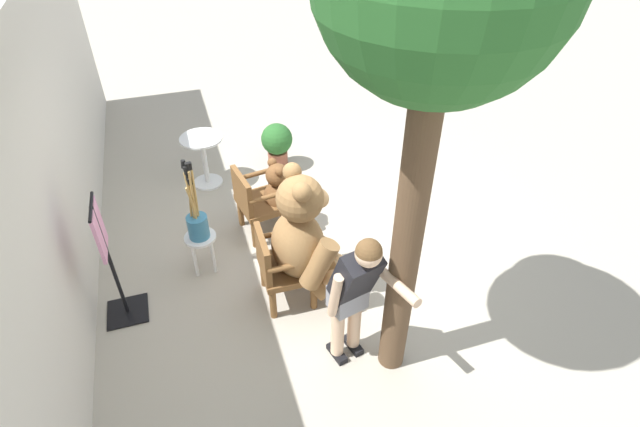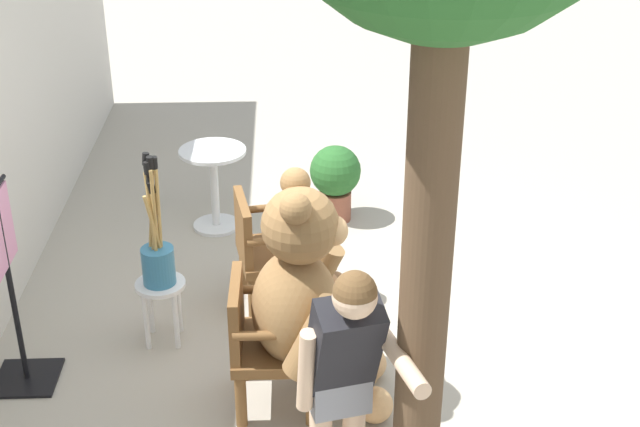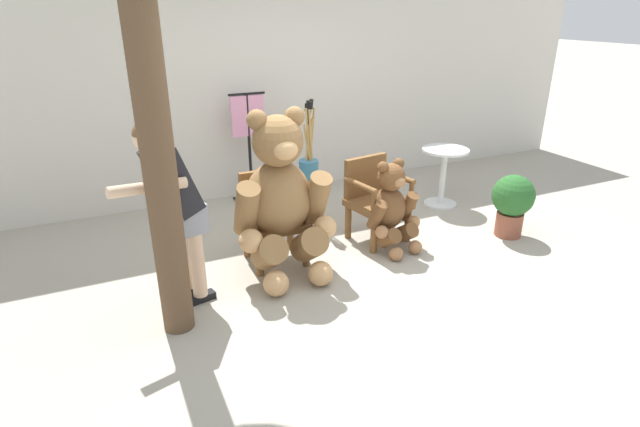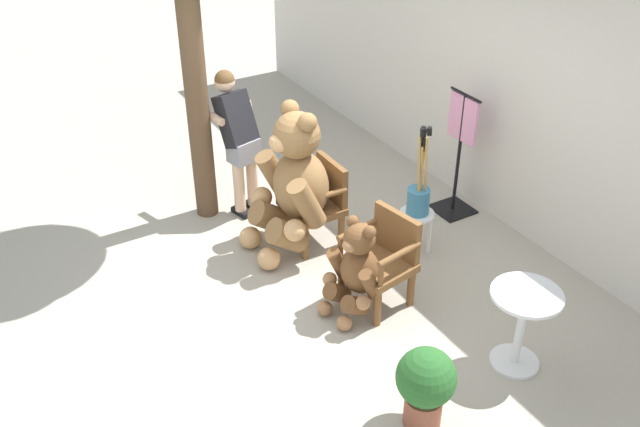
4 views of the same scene
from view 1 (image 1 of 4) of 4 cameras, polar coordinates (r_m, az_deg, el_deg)
ground_plane at (r=5.81m, az=-1.28°, el=-4.52°), size 60.00×60.00×0.00m
back_wall at (r=4.99m, az=-29.00°, el=2.27°), size 10.00×0.16×2.80m
wooden_chair_left at (r=5.01m, az=-4.49°, el=-5.87°), size 0.57×0.53×0.86m
wooden_chair_right at (r=5.87m, az=-7.19°, el=1.46°), size 0.64×0.61×0.86m
teddy_bear_large at (r=4.87m, az=-1.64°, el=-2.88°), size 0.91×0.85×1.51m
teddy_bear_small at (r=5.93m, az=-4.49°, el=2.02°), size 0.57×0.57×0.93m
person_visitor at (r=4.14m, az=3.95°, el=-8.64°), size 0.72×0.60×1.55m
white_stool at (r=5.55m, az=-13.40°, el=-3.37°), size 0.34×0.34×0.46m
brush_bucket at (r=5.35m, az=-13.90°, el=-0.75°), size 0.22×0.22×0.93m
round_side_table at (r=6.88m, az=-13.14°, el=6.49°), size 0.56×0.56×0.72m
potted_plant at (r=7.11m, az=-4.93°, el=8.03°), size 0.44×0.44×0.68m
clothing_display_stand at (r=5.06m, az=-22.88°, el=-4.98°), size 0.44×0.40×1.36m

